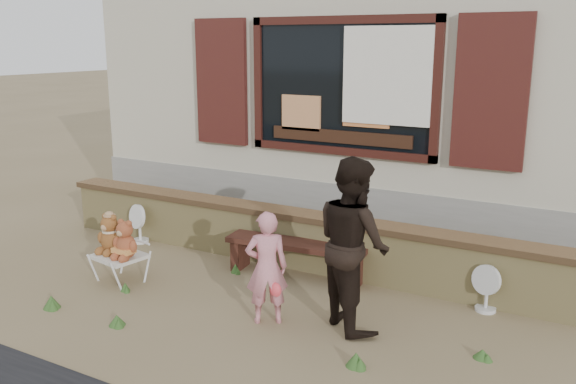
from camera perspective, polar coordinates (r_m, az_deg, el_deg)
The scene contains 12 objects.
ground at distance 6.47m, azimuth -2.63°, elevation -9.76°, with size 80.00×80.00×0.00m, color brown.
shopfront at distance 10.04m, azimuth 11.08°, elevation 10.25°, with size 8.04×5.13×4.00m.
brick_wall at distance 7.16m, azimuth 1.57°, elevation -4.45°, with size 7.10×0.36×0.67m.
bench at distance 6.88m, azimuth 0.74°, elevation -5.56°, with size 1.65×0.51×0.42m.
folding_chair at distance 7.00m, azimuth -15.49°, elevation -5.90°, with size 0.58×0.54×0.32m.
teddy_bear_left at distance 7.03m, azimuth -16.28°, elevation -3.67°, with size 0.33×0.29×0.45m, color brown, non-canonical shape.
teddy_bear_right at distance 6.81m, azimuth -14.94°, elevation -4.21°, with size 0.32×0.28×0.44m, color brown, non-canonical shape.
child at distance 5.72m, azimuth -2.01°, elevation -7.09°, with size 0.40×0.26×1.09m, color pink.
adult at distance 5.62m, azimuth 6.10°, elevation -4.78°, with size 0.78×0.61×1.61m, color black.
fan_left at distance 8.28m, azimuth -13.73°, elevation -2.86°, with size 0.34×0.22×0.52m.
fan_right at distance 6.36m, azimuth 18.13°, elevation -8.52°, with size 0.31×0.20×0.49m.
grass_tufts at distance 5.78m, azimuth -6.32°, elevation -12.25°, with size 4.14×1.84×0.13m.
Camera 1 is at (3.14, -5.02, 2.60)m, focal length 38.00 mm.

